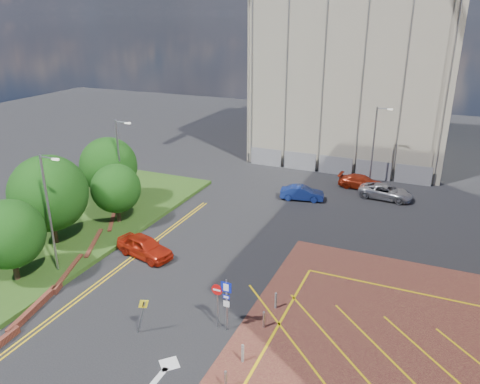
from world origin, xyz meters
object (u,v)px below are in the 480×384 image
Objects in this scene: tree_d at (109,166)px; car_red_left at (145,247)px; tree_c at (116,188)px; sign_cluster at (223,299)px; car_silver_back at (386,192)px; warning_sign at (142,312)px; tree_a at (9,234)px; lamp_left_far at (120,163)px; tree_b at (49,193)px; lamp_left_near at (49,210)px; lamp_back at (374,144)px; car_blue_back at (302,193)px; car_red_back at (362,182)px.

tree_d is 1.34× the size of car_red_left.
tree_c is 4.30m from tree_d.
tree_c is 1.53× the size of sign_cluster.
car_silver_back is (14.44, 18.48, -0.08)m from car_red_left.
tree_d reaches higher than warning_sign.
lamp_left_far is (-0.42, 12.00, 1.16)m from tree_a.
lamp_left_far is 24.41m from car_silver_back.
tree_b is 0.84× the size of lamp_left_near.
sign_cluster is 1.42× the size of warning_sign.
tree_d reaches higher than tree_c.
warning_sign is at bearing -27.09° from tree_b.
warning_sign is at bearing -47.38° from tree_d.
lamp_left_near is at bearing -78.69° from lamp_left_far.
tree_b is at bearing 137.39° from car_silver_back.
tree_d is 0.76× the size of lamp_back.
warning_sign reaches higher than car_blue_back.
lamp_back is at bearing -49.78° from car_blue_back.
tree_d is 2.71× the size of warning_sign.
sign_cluster is at bearing 29.47° from warning_sign.
tree_c is 2.65m from lamp_left_far.
car_red_back is at bearing -16.90° from car_red_left.
car_red_left is at bearing 146.79° from car_silver_back.
tree_b is 2.11× the size of sign_cluster.
lamp_left_near is (1.58, 2.00, 1.16)m from tree_a.
tree_a is 0.68× the size of lamp_back.
tree_c is 1.08× the size of car_red_left.
car_red_back is (16.92, 16.68, -2.52)m from tree_c.
warning_sign reaches higher than car_silver_back.
lamp_left_near reaches higher than tree_b.
sign_cluster is at bearing -33.16° from tree_c.
lamp_left_near reaches higher than sign_cluster.
tree_a is 33.34m from lamp_back.
tree_b is at bearing 141.45° from car_red_back.
sign_cluster is at bearing -107.96° from car_red_left.
car_red_left reaches higher than car_blue_back.
lamp_left_far is at bearing 81.23° from tree_b.
lamp_left_near is at bearing 160.59° from warning_sign.
tree_d is (-2.50, 13.00, 0.37)m from tree_a.
car_silver_back is at bearing -76.01° from car_blue_back.
lamp_left_near is at bearing -122.40° from lamp_back.
lamp_left_near reaches higher than car_red_left.
tree_d is 24.38m from car_red_back.
warning_sign is 22.65m from car_blue_back.
car_red_left is (-12.52, -21.71, -3.59)m from lamp_back.
tree_d is 1.32× the size of car_red_back.
tree_d reaches higher than car_blue_back.
tree_d is 19.38m from warning_sign.
lamp_back reaches higher than tree_c.
tree_d is 1.50× the size of car_blue_back.
lamp_back is at bearing 45.68° from tree_c.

